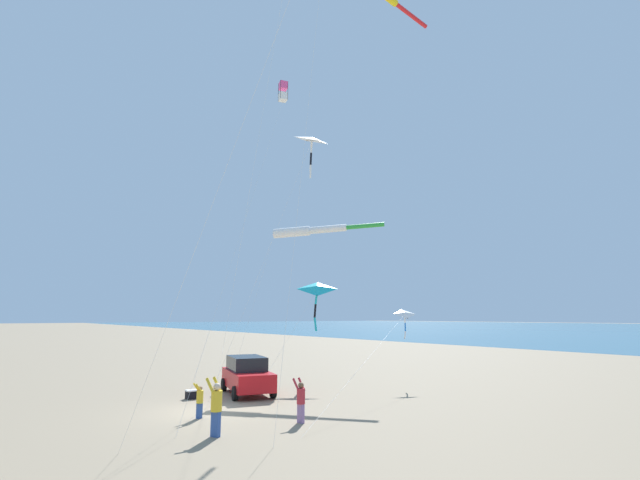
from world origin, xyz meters
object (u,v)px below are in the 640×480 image
Objects in this scene: person_adult_flyer at (216,404)px; kite_windsock_teal_far_right at (311,231)px; cooler_box at (193,394)px; kite_box_orange_high_right at (283,92)px; parked_car at (247,375)px; kite_delta_small_distant at (405,315)px; person_child_grey_jacket at (200,399)px; person_child_green_jacket at (301,398)px; kite_delta_striped_overhead at (317,289)px; kite_delta_black_fish_shape at (312,141)px.

kite_windsock_teal_far_right reaches higher than person_adult_flyer.
kite_windsock_teal_far_right is (-9.94, -8.44, 8.32)m from person_adult_flyer.
kite_box_orange_high_right reaches higher than cooler_box.
person_adult_flyer is (4.69, 6.70, 0.07)m from parked_car.
kite_windsock_teal_far_right reaches higher than kite_delta_small_distant.
person_child_grey_jacket is 0.14× the size of kite_windsock_teal_far_right.
kite_box_orange_high_right is (-2.25, -0.59, 16.52)m from parked_car.
kite_windsock_teal_far_right is (-6.60, -8.54, 8.47)m from person_child_green_jacket.
kite_delta_striped_overhead is at bearing -168.27° from kite_box_orange_high_right.
kite_box_orange_high_right is at bearing -116.03° from person_child_green_jacket.
parked_car is 13.28m from kite_delta_black_fish_shape.
kite_delta_black_fish_shape is at bearing 161.28° from cooler_box.
kite_delta_small_distant is (-10.14, -3.99, 3.13)m from person_child_green_jacket.
kite_box_orange_high_right reaches higher than person_adult_flyer.
kite_delta_striped_overhead reaches higher than parked_car.
kite_delta_striped_overhead is 5.53m from kite_delta_small_distant.
person_child_grey_jacket is (1.38, 4.22, 0.51)m from cooler_box.
kite_box_orange_high_right is at bearing -27.51° from kite_delta_small_distant.
kite_delta_striped_overhead reaches higher than kite_delta_small_distant.
kite_delta_striped_overhead is 0.52× the size of kite_delta_small_distant.
cooler_box is at bearing -105.68° from person_adult_flyer.
cooler_box is at bearing 2.05° from kite_box_orange_high_right.
parked_car reaches higher than person_child_green_jacket.
parked_car reaches higher than person_child_grey_jacket.
kite_delta_striped_overhead is at bearing -49.65° from kite_delta_small_distant.
kite_windsock_teal_far_right is 0.54× the size of kite_box_orange_high_right.
kite_box_orange_high_right is 12.34m from kite_delta_striped_overhead.
kite_delta_black_fish_shape is (-2.94, 1.49, 12.87)m from parked_car.
person_child_grey_jacket is 15.03m from kite_delta_black_fish_shape.
person_child_grey_jacket is at bearing 43.03° from parked_car.
parked_car is 2.90× the size of person_child_green_jacket.
parked_car is at bearing 14.78° from kite_box_orange_high_right.
kite_windsock_teal_far_right is (-2.31, -3.23, -4.48)m from kite_delta_black_fish_shape.
cooler_box is at bearing 9.46° from kite_windsock_teal_far_right.
kite_delta_striped_overhead is at bearing -131.45° from kite_delta_black_fish_shape.
parked_car reaches higher than cooler_box.
cooler_box is at bearing -18.72° from kite_delta_black_fish_shape.
person_child_grey_jacket is 0.07× the size of kite_box_orange_high_right.
parked_car is 0.26× the size of kite_box_orange_high_right.
kite_windsock_teal_far_right reaches higher than kite_delta_striped_overhead.
kite_windsock_teal_far_right is 3.83m from kite_delta_striped_overhead.
kite_delta_striped_overhead is (-10.04, -7.94, 4.52)m from person_adult_flyer.
person_adult_flyer is 3.34m from person_child_green_jacket.
person_child_grey_jacket is 13.85m from kite_windsock_teal_far_right.
kite_delta_striped_overhead is at bearing -174.18° from cooler_box.
person_adult_flyer reaches higher than parked_car.
kite_box_orange_high_right reaches higher than person_child_green_jacket.
person_child_green_jacket is (1.36, 6.80, -0.08)m from parked_car.
cooler_box is 12.51m from kite_delta_small_distant.
kite_delta_small_distant reaches higher than person_child_grey_jacket.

